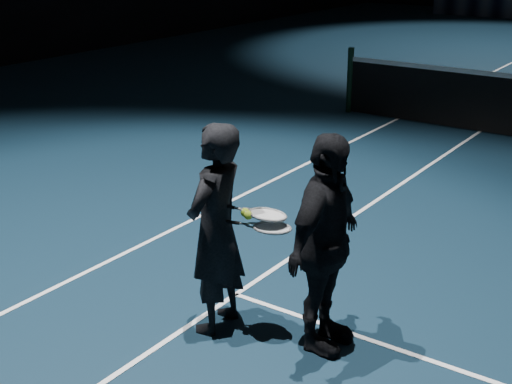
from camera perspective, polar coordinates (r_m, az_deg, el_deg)
net_post_left at (r=12.35m, az=7.52°, el=8.86°), size 0.10×0.10×1.10m
player_a at (r=5.39m, az=-3.25°, el=-2.99°), size 0.45×0.64×1.66m
player_b at (r=5.15m, az=5.55°, el=-4.23°), size 0.47×0.99×1.66m
racket_lower at (r=5.22m, az=1.31°, el=-2.88°), size 0.71×0.39×0.03m
racket_upper at (r=5.23m, az=0.93°, el=-1.82°), size 0.71×0.43×0.10m
tennis_balls at (r=5.24m, az=-0.69°, el=-1.58°), size 0.12×0.10×0.12m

